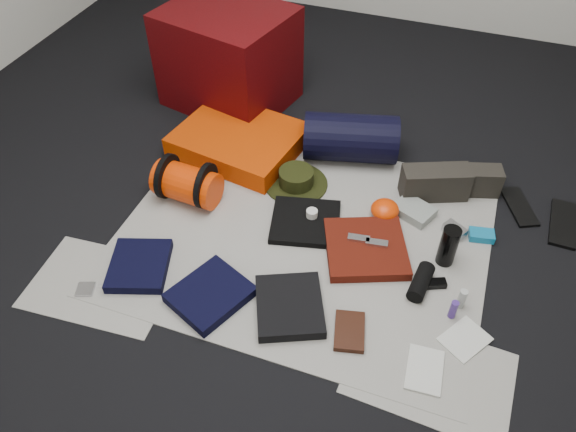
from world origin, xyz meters
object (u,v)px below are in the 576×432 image
(sleeping_pad, at_px, (239,140))
(navy_duffel, at_px, (351,138))
(compact_camera, at_px, (454,230))
(red_cabinet, at_px, (229,58))
(water_bottle, at_px, (448,246))
(stuff_sack, at_px, (187,184))
(paperback_book, at_px, (349,331))

(sleeping_pad, height_order, navy_duffel, navy_duffel)
(sleeping_pad, xyz_separation_m, compact_camera, (1.15, -0.24, -0.03))
(red_cabinet, distance_m, navy_duffel, 0.86)
(water_bottle, bearing_deg, sleeping_pad, 159.66)
(stuff_sack, height_order, water_bottle, water_bottle)
(compact_camera, bearing_deg, sleeping_pad, -160.95)
(sleeping_pad, relative_size, compact_camera, 6.03)
(water_bottle, relative_size, paperback_book, 1.09)
(red_cabinet, distance_m, stuff_sack, 0.88)
(water_bottle, height_order, compact_camera, water_bottle)
(red_cabinet, relative_size, paperback_book, 3.69)
(navy_duffel, bearing_deg, sleeping_pad, 178.21)
(red_cabinet, bearing_deg, stuff_sack, -66.73)
(red_cabinet, distance_m, compact_camera, 1.55)
(sleeping_pad, height_order, compact_camera, sleeping_pad)
(navy_duffel, distance_m, paperback_book, 1.08)
(sleeping_pad, distance_m, compact_camera, 1.18)
(red_cabinet, bearing_deg, compact_camera, -12.52)
(sleeping_pad, height_order, stuff_sack, stuff_sack)
(red_cabinet, relative_size, sleeping_pad, 1.07)
(red_cabinet, height_order, sleeping_pad, red_cabinet)
(compact_camera, bearing_deg, navy_duffel, 178.87)
(compact_camera, distance_m, paperback_book, 0.73)
(paperback_book, bearing_deg, compact_camera, 52.46)
(sleeping_pad, height_order, paperback_book, sleeping_pad)
(compact_camera, bearing_deg, water_bottle, -64.40)
(sleeping_pad, distance_m, navy_duffel, 0.58)
(stuff_sack, bearing_deg, water_bottle, 0.54)
(red_cabinet, height_order, compact_camera, red_cabinet)
(compact_camera, xyz_separation_m, paperback_book, (-0.30, -0.67, -0.01))
(water_bottle, xyz_separation_m, compact_camera, (0.02, 0.18, -0.08))
(red_cabinet, height_order, stuff_sack, red_cabinet)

